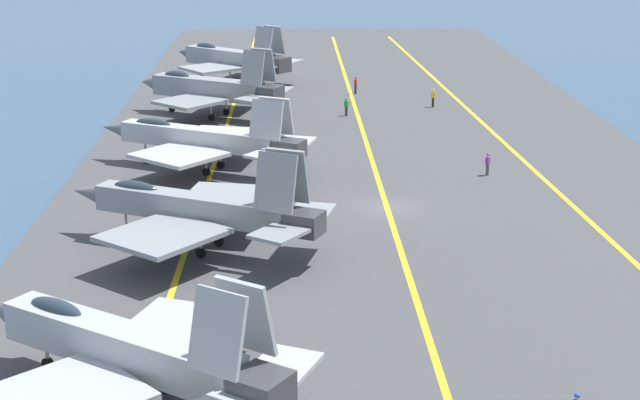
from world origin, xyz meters
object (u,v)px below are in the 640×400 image
at_px(parked_jet_fourth, 204,139).
at_px(parked_jet_fifth, 211,89).
at_px(crew_purple_vest, 488,163).
at_px(crew_green_vest, 346,106).
at_px(parked_jet_third, 198,208).
at_px(parked_jet_second, 128,349).
at_px(crew_yellow_vest, 433,97).
at_px(parked_jet_sixth, 232,59).
at_px(crew_red_vest, 356,84).

bearing_deg(parked_jet_fourth, parked_jet_fifth, 2.72).
height_order(crew_purple_vest, crew_green_vest, crew_green_vest).
xyz_separation_m(parked_jet_third, crew_purple_vest, (15.51, -20.04, -1.66)).
height_order(parked_jet_second, crew_yellow_vest, parked_jet_second).
xyz_separation_m(parked_jet_fifth, parked_jet_sixth, (18.00, -1.01, -0.08)).
height_order(parked_jet_third, crew_yellow_vest, parked_jet_third).
distance_m(crew_purple_vest, crew_green_vest, 22.84).
xyz_separation_m(parked_jet_fourth, crew_green_vest, (19.06, -11.80, -1.55)).
relative_size(parked_jet_sixth, crew_purple_vest, 8.79).
bearing_deg(crew_red_vest, parked_jet_fifth, 126.91).
distance_m(parked_jet_second, parked_jet_fifth, 54.09).
relative_size(parked_jet_sixth, crew_yellow_vest, 8.24).
height_order(parked_jet_fifth, parked_jet_sixth, parked_jet_fifth).
distance_m(parked_jet_second, parked_jet_fourth, 35.09).
height_order(parked_jet_second, parked_jet_sixth, parked_jet_sixth).
bearing_deg(crew_green_vest, parked_jet_fifth, 90.29).
height_order(parked_jet_fourth, crew_yellow_vest, parked_jet_fourth).
distance_m(crew_purple_vest, crew_yellow_vest, 24.55).
xyz_separation_m(parked_jet_fourth, parked_jet_sixth, (36.99, -0.10, 0.11)).
relative_size(parked_jet_fourth, crew_green_vest, 9.86).
relative_size(crew_purple_vest, crew_green_vest, 0.98).
xyz_separation_m(parked_jet_fifth, crew_yellow_vest, (3.75, -21.45, -1.69)).
xyz_separation_m(crew_purple_vest, crew_green_vest, (20.85, 9.32, 0.02)).
bearing_deg(parked_jet_second, crew_purple_vest, -32.70).
height_order(crew_green_vest, crew_red_vest, crew_red_vest).
xyz_separation_m(crew_purple_vest, crew_yellow_vest, (24.54, 0.58, 0.07)).
height_order(parked_jet_second, parked_jet_third, parked_jet_third).
height_order(parked_jet_sixth, crew_purple_vest, parked_jet_sixth).
relative_size(crew_yellow_vest, crew_red_vest, 1.01).
distance_m(parked_jet_fourth, parked_jet_sixth, 36.99).
bearing_deg(crew_yellow_vest, parked_jet_second, 160.23).
bearing_deg(parked_jet_fifth, crew_green_vest, -89.71).
height_order(parked_jet_third, parked_jet_fourth, parked_jet_third).
xyz_separation_m(crew_green_vest, crew_red_vest, (10.67, -1.58, 0.04)).
bearing_deg(parked_jet_fourth, parked_jet_sixth, -0.16).
xyz_separation_m(parked_jet_fifth, crew_green_vest, (0.06, -12.71, -1.74)).
distance_m(parked_jet_third, parked_jet_sixth, 54.31).
xyz_separation_m(parked_jet_third, crew_red_vest, (47.03, -12.30, -1.61)).
bearing_deg(crew_green_vest, parked_jet_second, 167.46).
height_order(parked_jet_sixth, crew_yellow_vest, parked_jet_sixth).
bearing_deg(crew_red_vest, crew_yellow_vest, -134.26).
height_order(crew_purple_vest, crew_red_vest, crew_red_vest).
bearing_deg(crew_yellow_vest, parked_jet_fifth, 99.92).
xyz_separation_m(parked_jet_sixth, crew_purple_vest, (-38.79, -21.02, -1.68)).
bearing_deg(parked_jet_sixth, crew_red_vest, -118.70).
xyz_separation_m(parked_jet_fifth, crew_purple_vest, (-20.79, -22.03, -1.76)).
bearing_deg(crew_purple_vest, parked_jet_fifth, 46.66).
distance_m(parked_jet_sixth, crew_purple_vest, 44.16).
xyz_separation_m(parked_jet_second, crew_purple_vest, (33.29, -21.37, -1.37)).
bearing_deg(parked_jet_sixth, crew_yellow_vest, -124.88).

